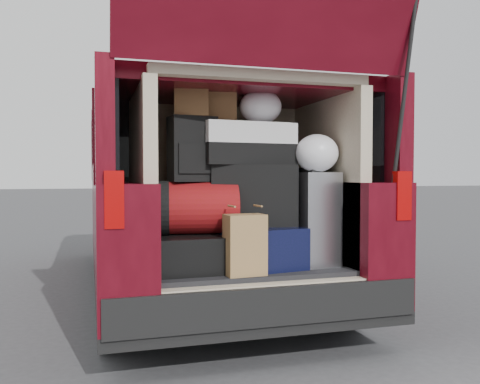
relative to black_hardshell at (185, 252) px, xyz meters
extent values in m
plane|color=#3B3B3D|center=(0.41, -0.12, -0.66)|extent=(80.00, 80.00, 0.00)
cylinder|color=black|center=(-0.41, 0.28, -0.34)|extent=(0.24, 0.64, 0.64)
cylinder|color=black|center=(1.23, 0.28, -0.34)|extent=(0.24, 0.64, 0.64)
cylinder|color=black|center=(-0.41, 3.58, -0.34)|extent=(0.24, 0.64, 0.64)
cylinder|color=black|center=(1.23, 3.58, -0.34)|extent=(0.24, 0.64, 0.64)
cube|color=black|center=(0.41, 1.95, -0.40)|extent=(1.90, 4.85, 0.08)
cube|color=#45060F|center=(-0.38, 1.95, 0.04)|extent=(0.33, 4.85, 0.80)
cube|color=#45060F|center=(1.19, 1.95, 0.04)|extent=(0.33, 4.85, 0.80)
cube|color=#45060F|center=(0.41, 1.95, 1.07)|extent=(1.82, 4.46, 0.10)
cube|color=black|center=(-0.47, 1.85, 0.78)|extent=(0.12, 4.25, 0.68)
cube|color=black|center=(1.29, 1.85, 0.78)|extent=(0.12, 4.25, 0.68)
cube|color=black|center=(0.41, -0.41, -0.26)|extent=(1.86, 0.16, 0.22)
cube|color=#990505|center=(-0.45, -0.45, 0.36)|extent=(0.10, 0.06, 0.30)
cube|color=#990505|center=(1.27, -0.45, 0.36)|extent=(0.10, 0.06, 0.30)
cube|color=black|center=(0.41, 0.15, -0.14)|extent=(1.24, 1.05, 0.06)
cube|color=beige|center=(-0.25, 0.15, 0.46)|extent=(0.08, 1.05, 1.15)
cube|color=beige|center=(1.07, 0.15, 0.46)|extent=(0.08, 1.05, 1.15)
cube|color=beige|center=(0.41, 0.71, 0.46)|extent=(1.34, 0.06, 1.15)
cube|color=beige|center=(0.41, 0.15, 1.07)|extent=(1.34, 1.05, 0.06)
cylinder|color=black|center=(1.25, -0.52, 0.99)|extent=(0.02, 0.90, 0.76)
cube|color=black|center=(0.41, 0.15, -0.39)|extent=(1.24, 1.05, 0.55)
cube|color=black|center=(0.00, 0.00, 0.00)|extent=(0.42, 0.57, 0.22)
cube|color=black|center=(0.46, 0.01, 0.02)|extent=(0.58, 0.67, 0.26)
cube|color=white|center=(0.84, -0.03, 0.20)|extent=(0.30, 0.43, 0.61)
cube|color=#A6834B|center=(0.31, -0.28, 0.07)|extent=(0.24, 0.17, 0.36)
cube|color=maroon|center=(0.08, 0.01, 0.28)|extent=(0.55, 0.40, 0.33)
cube|color=black|center=(0.46, 0.05, 0.35)|extent=(0.61, 0.43, 0.40)
cube|color=black|center=(0.06, 0.03, 0.65)|extent=(0.31, 0.21, 0.41)
cube|color=silver|center=(0.42, 0.08, 0.69)|extent=(0.64, 0.37, 0.28)
cube|color=brown|center=(0.05, 0.03, 0.95)|extent=(0.24, 0.21, 0.19)
cube|color=brown|center=(0.24, 0.11, 0.95)|extent=(0.26, 0.22, 0.24)
ellipsoid|color=white|center=(0.53, 0.07, 0.94)|extent=(0.32, 0.31, 0.23)
ellipsoid|color=white|center=(0.87, -0.07, 0.63)|extent=(0.31, 0.29, 0.25)
camera|label=1|loc=(-0.57, -3.15, 0.49)|focal=38.00mm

